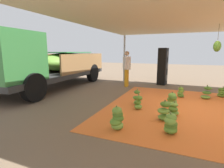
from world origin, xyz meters
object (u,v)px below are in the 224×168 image
object	(u,v)px
banana_bunch_10	(222,93)
cargo_truck_main	(46,63)
banana_bunch_2	(171,124)
banana_bunch_12	(137,98)
banana_bunch_5	(181,92)
banana_bunch_11	(207,93)
banana_bunch_0	(117,119)
banana_bunch_7	(174,109)
speaker_stack	(163,66)
banana_bunch_9	(164,112)
banana_bunch_1	(138,103)
banana_bunch_3	(172,100)
worker_0	(127,66)

from	to	relation	value
banana_bunch_10	cargo_truck_main	distance (m)	7.46
banana_bunch_2	banana_bunch_12	xyz separation A→B (m)	(1.70, 1.18, 0.02)
banana_bunch_10	banana_bunch_12	distance (m)	3.54
banana_bunch_5	banana_bunch_11	size ratio (longest dim) A/B	0.87
banana_bunch_0	banana_bunch_7	distance (m)	1.78
banana_bunch_11	cargo_truck_main	bearing A→B (deg)	97.01
speaker_stack	banana_bunch_5	bearing A→B (deg)	-158.34
banana_bunch_9	banana_bunch_11	distance (m)	2.95
banana_bunch_1	cargo_truck_main	bearing A→B (deg)	74.48
banana_bunch_12	banana_bunch_1	bearing A→B (deg)	-159.63
banana_bunch_12	banana_bunch_10	bearing A→B (deg)	-51.18
banana_bunch_7	banana_bunch_12	size ratio (longest dim) A/B	0.77
speaker_stack	banana_bunch_10	bearing A→B (deg)	-127.03
banana_bunch_0	cargo_truck_main	distance (m)	5.47
banana_bunch_1	speaker_stack	bearing A→B (deg)	-2.03
banana_bunch_3	banana_bunch_5	size ratio (longest dim) A/B	1.06
banana_bunch_1	banana_bunch_7	xyz separation A→B (m)	(-0.15, -1.01, -0.02)
banana_bunch_3	banana_bunch_12	world-z (taller)	banana_bunch_12
banana_bunch_2	speaker_stack	distance (m)	5.88
banana_bunch_5	banana_bunch_12	xyz separation A→B (m)	(-1.58, 1.30, 0.04)
banana_bunch_9	banana_bunch_12	world-z (taller)	banana_bunch_12
worker_0	banana_bunch_9	bearing A→B (deg)	-149.81
banana_bunch_3	banana_bunch_10	size ratio (longest dim) A/B	1.14
speaker_stack	banana_bunch_11	bearing A→B (deg)	-141.58
banana_bunch_1	banana_bunch_3	bearing A→B (deg)	-54.26
banana_bunch_1	banana_bunch_2	size ratio (longest dim) A/B	1.01
banana_bunch_7	banana_bunch_9	bearing A→B (deg)	155.25
banana_bunch_2	banana_bunch_7	size ratio (longest dim) A/B	1.11
banana_bunch_12	speaker_stack	world-z (taller)	speaker_stack
banana_bunch_0	banana_bunch_2	world-z (taller)	banana_bunch_0
banana_bunch_0	cargo_truck_main	world-z (taller)	cargo_truck_main
banana_bunch_5	worker_0	size ratio (longest dim) A/B	0.25
banana_bunch_2	banana_bunch_9	size ratio (longest dim) A/B	0.88
banana_bunch_11	banana_bunch_10	bearing A→B (deg)	-48.50
banana_bunch_2	banana_bunch_5	bearing A→B (deg)	-2.12
cargo_truck_main	banana_bunch_10	bearing A→B (deg)	-79.61
banana_bunch_11	banana_bunch_9	bearing A→B (deg)	155.89
banana_bunch_12	speaker_stack	bearing A→B (deg)	-4.39
banana_bunch_10	banana_bunch_12	bearing A→B (deg)	128.82
banana_bunch_3	banana_bunch_12	size ratio (longest dim) A/B	0.88
banana_bunch_5	worker_0	world-z (taller)	worker_0
banana_bunch_10	banana_bunch_0	bearing A→B (deg)	147.18
speaker_stack	banana_bunch_7	bearing A→B (deg)	-169.54
banana_bunch_1	banana_bunch_9	size ratio (longest dim) A/B	0.89
banana_bunch_3	banana_bunch_11	size ratio (longest dim) A/B	0.92
banana_bunch_2	banana_bunch_7	bearing A→B (deg)	0.53
banana_bunch_10	speaker_stack	distance (m)	3.16
banana_bunch_2	banana_bunch_12	distance (m)	2.07
banana_bunch_5	cargo_truck_main	size ratio (longest dim) A/B	0.07
banana_bunch_10	speaker_stack	size ratio (longest dim) A/B	0.22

